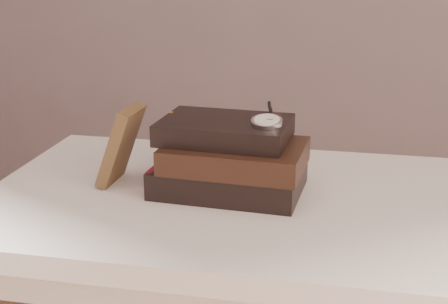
# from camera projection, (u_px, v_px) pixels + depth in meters

# --- Properties ---
(table) EXTENTS (1.00, 0.60, 0.75)m
(table) POSITION_uv_depth(u_px,v_px,m) (254.00, 241.00, 1.20)
(table) COLOR silver
(table) RESTS_ON ground
(book_stack) EXTENTS (0.28, 0.20, 0.13)m
(book_stack) POSITION_uv_depth(u_px,v_px,m) (230.00, 159.00, 1.18)
(book_stack) COLOR black
(book_stack) RESTS_ON table
(journal) EXTENTS (0.08, 0.10, 0.15)m
(journal) POSITION_uv_depth(u_px,v_px,m) (121.00, 145.00, 1.21)
(journal) COLOR #402B18
(journal) RESTS_ON table
(pocket_watch) EXTENTS (0.06, 0.16, 0.02)m
(pocket_watch) POSITION_uv_depth(u_px,v_px,m) (267.00, 121.00, 1.13)
(pocket_watch) COLOR silver
(pocket_watch) RESTS_ON book_stack
(eyeglasses) EXTENTS (0.12, 0.14, 0.05)m
(eyeglasses) POSITION_uv_depth(u_px,v_px,m) (195.00, 134.00, 1.28)
(eyeglasses) COLOR silver
(eyeglasses) RESTS_ON book_stack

